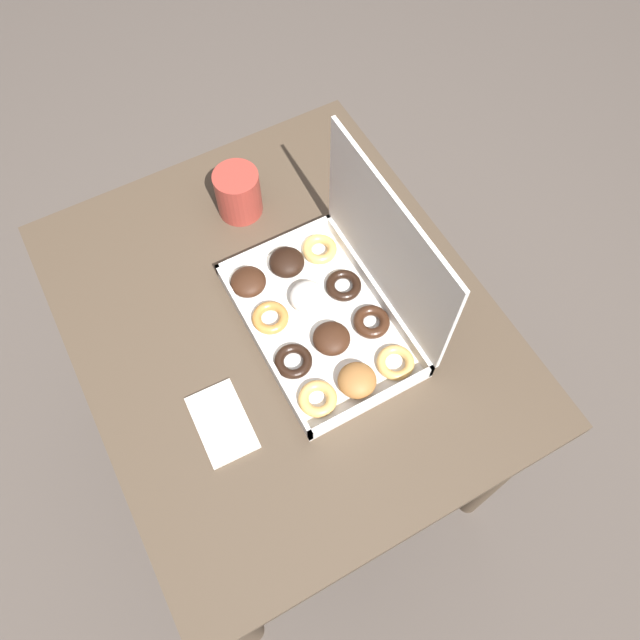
# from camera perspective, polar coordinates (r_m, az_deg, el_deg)

# --- Properties ---
(ground_plane) EXTENTS (8.00, 8.00, 0.00)m
(ground_plane) POSITION_cam_1_polar(r_m,az_deg,el_deg) (1.95, -2.28, -10.55)
(ground_plane) COLOR #564C44
(dining_table) EXTENTS (0.94, 0.79, 0.77)m
(dining_table) POSITION_cam_1_polar(r_m,az_deg,el_deg) (1.35, -3.25, -2.46)
(dining_table) COLOR #4C3D2D
(dining_table) RESTS_ON ground_plane
(donut_box) EXTENTS (0.40, 0.27, 0.31)m
(donut_box) POSITION_cam_1_polar(r_m,az_deg,el_deg) (1.18, 1.23, 1.66)
(donut_box) COLOR silver
(donut_box) RESTS_ON dining_table
(coffee_mug) EXTENTS (0.10, 0.10, 0.11)m
(coffee_mug) POSITION_cam_1_polar(r_m,az_deg,el_deg) (1.34, -7.50, 11.48)
(coffee_mug) COLOR #A3382D
(coffee_mug) RESTS_ON dining_table
(paper_napkin) EXTENTS (0.15, 0.10, 0.01)m
(paper_napkin) POSITION_cam_1_polar(r_m,az_deg,el_deg) (1.16, -8.94, -9.26)
(paper_napkin) COLOR silver
(paper_napkin) RESTS_ON dining_table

